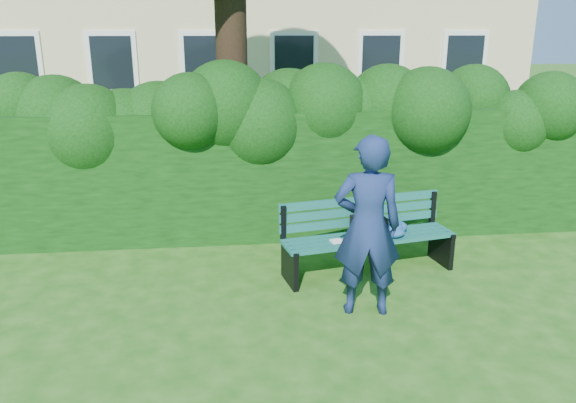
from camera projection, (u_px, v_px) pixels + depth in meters
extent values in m
plane|color=#1C5411|center=(294.00, 300.00, 6.19)|extent=(80.00, 80.00, 0.00)
cube|color=white|center=(17.00, 63.00, 14.44)|extent=(1.30, 0.08, 1.60)
cube|color=black|center=(16.00, 63.00, 14.40)|extent=(1.05, 0.04, 1.35)
cube|color=white|center=(112.00, 63.00, 14.69)|extent=(1.30, 0.08, 1.60)
cube|color=black|center=(112.00, 63.00, 14.65)|extent=(1.05, 0.04, 1.35)
cube|color=white|center=(205.00, 62.00, 14.94)|extent=(1.30, 0.08, 1.60)
cube|color=black|center=(205.00, 62.00, 14.91)|extent=(1.05, 0.04, 1.35)
cube|color=white|center=(294.00, 61.00, 15.20)|extent=(1.30, 0.08, 1.60)
cube|color=black|center=(294.00, 62.00, 15.16)|extent=(1.05, 0.04, 1.35)
cube|color=white|center=(380.00, 61.00, 15.45)|extent=(1.30, 0.08, 1.60)
cube|color=black|center=(381.00, 61.00, 15.41)|extent=(1.05, 0.04, 1.35)
cube|color=white|center=(464.00, 60.00, 15.70)|extent=(1.30, 0.08, 1.60)
cube|color=black|center=(464.00, 60.00, 15.66)|extent=(1.05, 0.04, 1.35)
cube|color=black|center=(276.00, 172.00, 8.01)|extent=(10.00, 1.00, 1.80)
cylinder|color=black|center=(231.00, 44.00, 8.26)|extent=(0.46, 0.46, 5.29)
cube|color=#104D51|center=(376.00, 243.00, 6.58)|extent=(2.09, 0.50, 0.04)
cube|color=#104D51|center=(371.00, 240.00, 6.69)|extent=(2.09, 0.50, 0.04)
cube|color=#104D51|center=(367.00, 236.00, 6.80)|extent=(2.09, 0.50, 0.04)
cube|color=#104D51|center=(363.00, 233.00, 6.90)|extent=(2.09, 0.50, 0.04)
cube|color=#104D51|center=(361.00, 221.00, 6.94)|extent=(2.08, 0.44, 0.10)
cube|color=#104D51|center=(361.00, 211.00, 6.91)|extent=(2.08, 0.44, 0.10)
cube|color=#104D51|center=(361.00, 201.00, 6.88)|extent=(2.08, 0.44, 0.10)
cube|color=black|center=(290.00, 266.00, 6.52)|extent=(0.15, 0.50, 0.44)
cube|color=black|center=(283.00, 224.00, 6.63)|extent=(0.07, 0.07, 0.45)
cube|color=black|center=(291.00, 250.00, 6.41)|extent=(0.14, 0.42, 0.05)
cube|color=black|center=(441.00, 247.00, 7.09)|extent=(0.15, 0.50, 0.44)
cube|color=black|center=(433.00, 208.00, 7.20)|extent=(0.07, 0.07, 0.45)
cube|color=black|center=(445.00, 232.00, 6.98)|extent=(0.14, 0.42, 0.05)
cube|color=white|center=(338.00, 241.00, 6.57)|extent=(0.20, 0.16, 0.02)
cube|color=black|center=(369.00, 227.00, 6.69)|extent=(0.42, 0.35, 0.25)
imported|color=navy|center=(367.00, 227.00, 5.67)|extent=(0.73, 0.52, 1.89)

